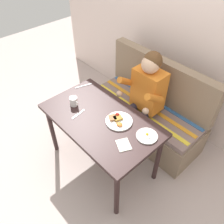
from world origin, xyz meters
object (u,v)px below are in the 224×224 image
table (101,124)px  couch (148,112)px  coffee_mug (74,101)px  fork (78,114)px  napkin (124,145)px  person (144,94)px  plate_eggs (147,136)px  plate_breakfast (118,121)px  knife (83,86)px

table → couch: (0.00, 0.76, -0.32)m
coffee_mug → table: bearing=11.9°
fork → napkin: bearing=-2.9°
person → fork: size_ratio=7.13×
plate_eggs → couch: bearing=126.9°
person → plate_eggs: size_ratio=6.22×
couch → plate_eggs: (0.46, -0.61, 0.41)m
table → plate_breakfast: size_ratio=4.63×
napkin → person: bearing=117.9°
coffee_mug → napkin: bearing=0.1°
plate_breakfast → plate_eggs: (0.31, 0.06, -0.00)m
plate_breakfast → plate_eggs: plate_breakfast is taller
table → napkin: (0.39, -0.07, 0.09)m
plate_eggs → coffee_mug: bearing=-164.3°
person → plate_eggs: 0.61m
person → coffee_mug: bearing=-119.5°
plate_breakfast → napkin: bearing=-34.9°
plate_eggs → coffee_mug: size_ratio=1.65×
plate_eggs → table: bearing=-161.5°
plate_breakfast → coffee_mug: bearing=-160.8°
napkin → knife: napkin is taller
person → plate_eggs: bearing=-46.0°
couch → coffee_mug: (-0.34, -0.84, 0.45)m
plate_eggs → coffee_mug: coffee_mug is taller
fork → plate_breakfast: bearing=24.7°
table → plate_breakfast: bearing=33.5°
table → knife: (-0.53, 0.20, 0.08)m
fork → knife: same height
table → couch: bearing=90.0°
table → knife: 0.57m
knife → plate_breakfast: bearing=8.5°
table → coffee_mug: coffee_mug is taller
plate_breakfast → knife: bearing=171.5°
coffee_mug → couch: bearing=68.0°
table → fork: 0.25m
couch → plate_breakfast: (0.15, -0.67, 0.41)m
couch → knife: size_ratio=7.20×
knife → napkin: bearing=0.7°
couch → napkin: 1.00m
fork → coffee_mug: bearing=151.5°
plate_breakfast → napkin: 0.29m
table → plate_breakfast: (0.15, 0.10, 0.09)m
plate_breakfast → napkin: (0.24, -0.17, -0.01)m
plate_eggs → napkin: plate_eggs is taller
fork → knife: 0.47m
couch → table: bearing=-90.0°
plate_eggs → knife: size_ratio=0.97×
person → coffee_mug: person is taller
fork → plate_eggs: bearing=14.8°
coffee_mug → napkin: (0.72, 0.00, -0.05)m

